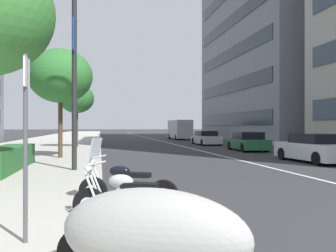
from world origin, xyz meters
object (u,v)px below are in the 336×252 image
object	(u,v)px
parking_sign_by_curb	(26,129)
street_lamp_with_banners	(85,30)
motorcycle_under_tarp	(129,202)
car_following_behind	(315,149)
street_tree_near_plaza_corner	(60,76)
car_lead_in_lane	(206,138)
street_tree_mid_sidewalk	(77,99)
delivery_van_ahead	(180,129)
motorcycle_by_sign_pole	(151,235)
car_mid_block_traffic	(247,142)
motorcycle_mid_row	(125,187)

from	to	relation	value
parking_sign_by_curb	street_lamp_with_banners	world-z (taller)	street_lamp_with_banners
motorcycle_under_tarp	car_following_behind	world-z (taller)	car_following_behind
street_tree_near_plaza_corner	car_lead_in_lane	bearing A→B (deg)	-41.91
motorcycle_under_tarp	street_tree_mid_sidewalk	xyz separation A→B (m)	(21.82, 2.25, 3.44)
delivery_van_ahead	street_tree_near_plaza_corner	xyz separation A→B (m)	(-26.51, 12.26, 2.91)
parking_sign_by_curb	car_lead_in_lane	bearing A→B (deg)	-22.06
motorcycle_by_sign_pole	street_tree_mid_sidewalk	distance (m)	24.61
motorcycle_under_tarp	street_tree_near_plaza_corner	size ratio (longest dim) A/B	0.36
car_mid_block_traffic	motorcycle_mid_row	bearing A→B (deg)	150.96
motorcycle_under_tarp	street_tree_near_plaza_corner	distance (m)	13.18
motorcycle_under_tarp	motorcycle_mid_row	size ratio (longest dim) A/B	0.98
car_following_behind	delivery_van_ahead	xyz separation A→B (m)	(29.66, -0.11, 0.71)
car_following_behind	parking_sign_by_curb	distance (m)	15.22
motorcycle_by_sign_pole	street_tree_near_plaza_corner	world-z (taller)	street_tree_near_plaza_corner
car_lead_in_lane	car_mid_block_traffic	bearing A→B (deg)	-177.94
street_lamp_with_banners	car_following_behind	bearing A→B (deg)	-78.50
motorcycle_by_sign_pole	car_mid_block_traffic	xyz separation A→B (m)	(19.67, -9.72, 0.03)
car_following_behind	street_tree_near_plaza_corner	bearing A→B (deg)	73.35
motorcycle_mid_row	street_lamp_with_banners	bearing A→B (deg)	-53.88
car_lead_in_lane	parking_sign_by_curb	distance (m)	28.54
street_lamp_with_banners	street_tree_mid_sidewalk	world-z (taller)	street_lamp_with_banners
car_lead_in_lane	street_lamp_with_banners	world-z (taller)	street_lamp_with_banners
motorcycle_mid_row	car_following_behind	bearing A→B (deg)	-115.25
car_following_behind	street_tree_near_plaza_corner	world-z (taller)	street_tree_near_plaza_corner
delivery_van_ahead	parking_sign_by_curb	distance (m)	41.50
motorcycle_mid_row	street_tree_near_plaza_corner	bearing A→B (deg)	-51.74
motorcycle_under_tarp	delivery_van_ahead	size ratio (longest dim) A/B	0.32
motorcycle_mid_row	car_lead_in_lane	world-z (taller)	motorcycle_mid_row
delivery_van_ahead	street_tree_near_plaza_corner	distance (m)	29.35
motorcycle_under_tarp	parking_sign_by_curb	xyz separation A→B (m)	(-1.05, 1.48, 1.28)
motorcycle_by_sign_pole	car_following_behind	world-z (taller)	car_following_behind
motorcycle_by_sign_pole	motorcycle_mid_row	size ratio (longest dim) A/B	1.08
car_mid_block_traffic	street_tree_mid_sidewalk	distance (m)	13.27
delivery_van_ahead	street_tree_mid_sidewalk	world-z (taller)	street_tree_mid_sidewalk
motorcycle_under_tarp	street_tree_near_plaza_corner	world-z (taller)	street_tree_near_plaza_corner
parking_sign_by_curb	motorcycle_mid_row	bearing A→B (deg)	-32.41
street_tree_mid_sidewalk	car_following_behind	bearing A→B (deg)	-136.53
street_tree_mid_sidewalk	street_lamp_with_banners	bearing A→B (deg)	-175.26
car_following_behind	car_lead_in_lane	xyz separation A→B (m)	(16.17, 0.47, -0.04)
street_lamp_with_banners	street_tree_mid_sidewalk	distance (m)	14.91
motorcycle_mid_row	street_tree_near_plaza_corner	distance (m)	11.94
motorcycle_by_sign_pole	car_lead_in_lane	distance (m)	29.32
parking_sign_by_curb	delivery_van_ahead	bearing A→B (deg)	-15.79
parking_sign_by_curb	motorcycle_by_sign_pole	bearing A→B (deg)	-132.96
parking_sign_by_curb	street_tree_near_plaza_corner	xyz separation A→B (m)	(13.42, 0.97, 2.58)
motorcycle_by_sign_pole	delivery_van_ahead	size ratio (longest dim) A/B	0.36
delivery_van_ahead	parking_sign_by_curb	bearing A→B (deg)	164.08
parking_sign_by_curb	street_tree_mid_sidewalk	xyz separation A→B (m)	(22.88, 0.77, 2.16)
motorcycle_mid_row	street_lamp_with_banners	distance (m)	7.52
delivery_van_ahead	car_mid_block_traffic	bearing A→B (deg)	179.72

